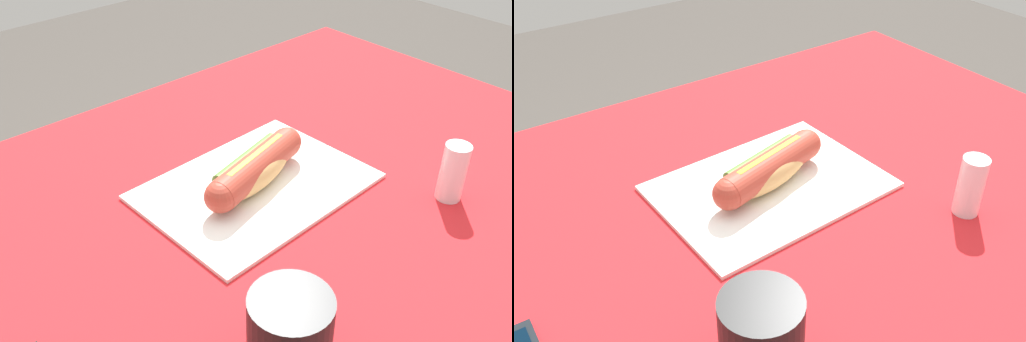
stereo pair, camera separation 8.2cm
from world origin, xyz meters
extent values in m
cylinder|color=brown|center=(0.50, 0.31, 0.35)|extent=(0.07, 0.07, 0.70)
cube|color=brown|center=(0.00, 0.00, 0.71)|extent=(1.15, 0.78, 0.03)
cube|color=red|center=(0.00, 0.00, 0.73)|extent=(1.21, 0.84, 0.00)
cube|color=white|center=(0.03, 0.04, 0.74)|extent=(0.33, 0.24, 0.01)
ellipsoid|color=tan|center=(0.03, 0.04, 0.76)|extent=(0.17, 0.09, 0.05)
cylinder|color=#A83D2D|center=(0.03, 0.04, 0.77)|extent=(0.18, 0.09, 0.05)
sphere|color=#A83D2D|center=(0.11, 0.06, 0.77)|extent=(0.05, 0.05, 0.05)
sphere|color=#A83D2D|center=(-0.05, 0.02, 0.77)|extent=(0.05, 0.05, 0.05)
cube|color=yellow|center=(0.03, 0.04, 0.79)|extent=(0.13, 0.04, 0.00)
cylinder|color=#4C7A2D|center=(0.02, 0.05, 0.78)|extent=(0.14, 0.05, 0.02)
cylinder|color=silver|center=(0.22, -0.16, 0.78)|extent=(0.04, 0.04, 0.09)
camera|label=1|loc=(-0.43, -0.46, 1.23)|focal=39.90mm
camera|label=2|loc=(-0.36, -0.51, 1.23)|focal=39.90mm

